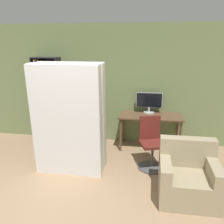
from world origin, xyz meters
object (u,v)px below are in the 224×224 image
mattress_far (73,116)px  office_chair (152,147)px  armchair (188,177)px  bookshelf (46,101)px  monitor (149,102)px  mattress_near (67,122)px

mattress_far → office_chair: bearing=6.8°
office_chair → armchair: office_chair is taller
mattress_far → armchair: bearing=-19.1°
mattress_far → armchair: size_ratio=2.31×
office_chair → armchair: 1.03m
bookshelf → armchair: bookshelf is taller
monitor → bookshelf: size_ratio=0.29×
office_chair → mattress_near: mattress_near is taller
armchair → monitor: bearing=108.0°
monitor → office_chair: monitor is taller
mattress_far → mattress_near: bearing=-90.0°
bookshelf → armchair: (3.07, -1.97, -0.62)m
monitor → office_chair: bearing=-85.5°
armchair → bookshelf: bearing=147.4°
monitor → office_chair: 1.27m
bookshelf → mattress_near: size_ratio=1.00×
office_chair → mattress_far: mattress_far is taller
mattress_near → mattress_far: bearing=90.0°
monitor → armchair: bearing=-72.0°
mattress_near → armchair: (1.99, -0.37, -0.66)m
office_chair → mattress_far: (-1.44, -0.17, 0.58)m
mattress_near → mattress_far: (0.00, 0.33, -0.00)m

